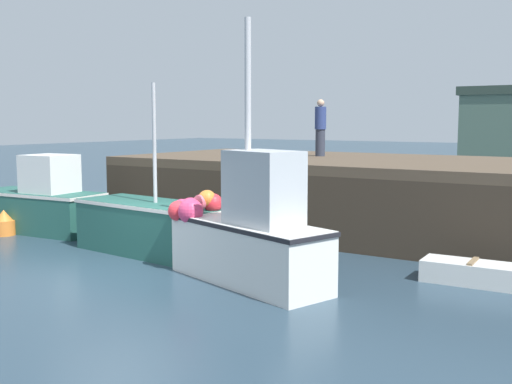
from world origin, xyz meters
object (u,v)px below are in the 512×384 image
(fishing_boat_near_left, at_px, (41,203))
(fishing_boat_near_right, at_px, (156,227))
(mooring_buoy_foreground, at_px, (4,224))
(dockworker, at_px, (320,128))
(rowboat, at_px, (472,273))
(fishing_boat_mid, at_px, (247,233))

(fishing_boat_near_left, relative_size, fishing_boat_near_right, 0.92)
(fishing_boat_near_left, height_order, mooring_buoy_foreground, fishing_boat_near_left)
(fishing_boat_near_right, relative_size, dockworker, 2.52)
(fishing_boat_near_left, bearing_deg, dockworker, 44.05)
(dockworker, height_order, mooring_buoy_foreground, dockworker)
(rowboat, distance_m, mooring_buoy_foreground, 12.04)
(rowboat, bearing_deg, dockworker, 139.59)
(fishing_boat_near_right, distance_m, mooring_buoy_foreground, 5.10)
(fishing_boat_mid, bearing_deg, fishing_boat_near_right, 162.55)
(fishing_boat_mid, distance_m, dockworker, 7.64)
(fishing_boat_mid, relative_size, mooring_buoy_foreground, 7.12)
(fishing_boat_mid, distance_m, mooring_buoy_foreground, 8.31)
(fishing_boat_mid, height_order, mooring_buoy_foreground, fishing_boat_mid)
(fishing_boat_near_right, height_order, fishing_boat_mid, fishing_boat_mid)
(mooring_buoy_foreground, bearing_deg, fishing_boat_mid, -3.91)
(fishing_boat_near_left, bearing_deg, mooring_buoy_foreground, -113.46)
(fishing_boat_near_left, distance_m, dockworker, 8.37)
(rowboat, xyz_separation_m, dockworker, (-5.70, 4.86, 2.67))
(fishing_boat_near_left, xyz_separation_m, mooring_buoy_foreground, (-0.40, -0.91, -0.48))
(fishing_boat_near_left, bearing_deg, fishing_boat_near_right, -5.81)
(dockworker, relative_size, mooring_buoy_foreground, 2.44)
(fishing_boat_mid, height_order, rowboat, fishing_boat_mid)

